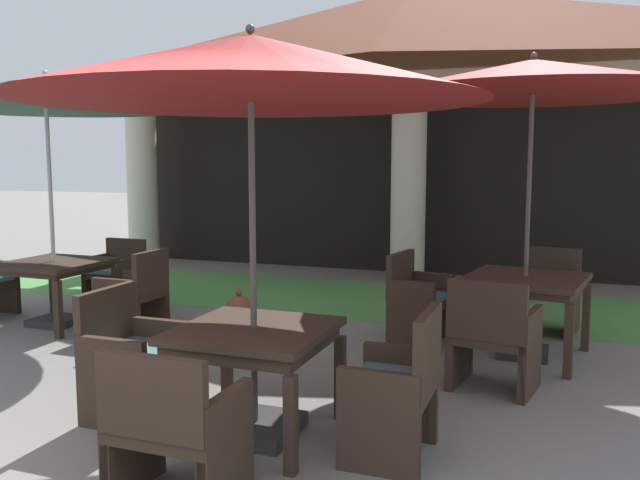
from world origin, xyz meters
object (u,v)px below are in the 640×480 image
(patio_chair_mid_left_north, at_px, (547,293))
(patio_table_mid_right, at_px, (54,269))
(patio_chair_mid_left_west, at_px, (417,300))
(patio_chair_near_foreground_west, at_px, (132,358))
(patio_chair_near_foreground_south, at_px, (174,430))
(patio_table_mid_left, at_px, (525,286))
(patio_chair_mid_right_east, at_px, (135,295))
(terracotta_urn, at_px, (239,308))
(patio_umbrella_mid_left, at_px, (533,79))
(patio_chair_near_foreground_east, at_px, (397,390))
(patio_umbrella_near_foreground, at_px, (251,71))
(patio_table_near_foreground, at_px, (254,342))
(patio_chair_mid_left_south, at_px, (493,338))
(patio_umbrella_mid_right, at_px, (46,94))
(patio_chair_mid_right_north, at_px, (117,274))

(patio_chair_mid_left_north, distance_m, patio_table_mid_right, 5.38)
(patio_chair_mid_left_west, bearing_deg, patio_chair_near_foreground_west, -19.66)
(patio_chair_near_foreground_south, bearing_deg, patio_table_mid_left, 65.37)
(patio_chair_mid_right_east, bearing_deg, terracotta_urn, -41.14)
(terracotta_urn, bearing_deg, patio_umbrella_mid_left, -5.72)
(patio_chair_near_foreground_south, relative_size, patio_table_mid_right, 0.86)
(patio_chair_near_foreground_east, bearing_deg, patio_chair_mid_left_north, -12.65)
(patio_umbrella_near_foreground, bearing_deg, patio_table_mid_left, 57.23)
(patio_chair_near_foreground_west, distance_m, patio_table_mid_right, 3.09)
(patio_chair_mid_left_north, height_order, terracotta_urn, patio_chair_mid_left_north)
(patio_chair_near_foreground_east, height_order, patio_chair_near_foreground_west, patio_chair_near_foreground_east)
(patio_chair_near_foreground_west, bearing_deg, patio_table_mid_right, -128.40)
(patio_chair_near_foreground_south, height_order, patio_chair_near_foreground_west, patio_chair_near_foreground_west)
(patio_table_near_foreground, height_order, patio_chair_mid_left_west, patio_chair_mid_left_west)
(patio_chair_near_foreground_west, height_order, patio_umbrella_mid_left, patio_umbrella_mid_left)
(patio_chair_near_foreground_south, distance_m, patio_chair_mid_left_south, 2.76)
(patio_umbrella_mid_right, relative_size, terracotta_urn, 8.06)
(patio_chair_near_foreground_west, xyz_separation_m, patio_table_mid_left, (2.55, 2.46, 0.24))
(patio_umbrella_mid_left, bearing_deg, patio_chair_mid_left_west, 169.98)
(patio_chair_near_foreground_south, distance_m, patio_chair_mid_right_east, 3.68)
(patio_umbrella_mid_left, distance_m, terracotta_urn, 3.94)
(patio_chair_mid_left_west, height_order, patio_chair_mid_left_south, patio_chair_mid_left_south)
(terracotta_urn, bearing_deg, patio_chair_mid_left_north, 12.45)
(terracotta_urn, bearing_deg, patio_table_mid_right, -155.46)
(patio_table_mid_left, distance_m, patio_umbrella_mid_right, 5.32)
(patio_chair_mid_left_west, bearing_deg, patio_chair_near_foreground_south, 1.38)
(patio_umbrella_near_foreground, bearing_deg, patio_table_near_foreground, 86.42)
(patio_chair_near_foreground_east, xyz_separation_m, patio_umbrella_mid_left, (0.62, 2.47, 2.11))
(patio_chair_near_foreground_south, distance_m, patio_table_mid_left, 3.78)
(patio_umbrella_mid_right, relative_size, patio_chair_mid_right_east, 3.36)
(patio_chair_near_foreground_south, bearing_deg, patio_chair_mid_left_north, 68.62)
(patio_chair_mid_left_south, bearing_deg, patio_chair_mid_left_west, 134.96)
(patio_chair_near_foreground_west, relative_size, patio_chair_mid_left_south, 1.00)
(patio_chair_near_foreground_south, xyz_separation_m, patio_chair_mid_left_north, (1.77, 4.46, 0.01))
(patio_chair_mid_left_west, relative_size, patio_umbrella_mid_right, 0.30)
(patio_chair_near_foreground_west, distance_m, patio_umbrella_mid_left, 4.12)
(patio_table_mid_left, relative_size, patio_table_mid_right, 1.17)
(patio_table_near_foreground, bearing_deg, patio_chair_mid_left_south, 45.37)
(patio_table_near_foreground, xyz_separation_m, patio_chair_near_foreground_south, (-0.00, -0.96, -0.22))
(patio_chair_near_foreground_west, xyz_separation_m, patio_umbrella_mid_right, (-2.41, 1.93, 2.11))
(patio_chair_near_foreground_south, distance_m, patio_chair_mid_left_north, 4.80)
(patio_chair_mid_left_south, height_order, patio_umbrella_mid_right, patio_umbrella_mid_right)
(patio_chair_mid_left_west, distance_m, patio_chair_mid_right_north, 3.91)
(patio_chair_near_foreground_south, xyz_separation_m, patio_chair_mid_left_south, (1.41, 2.38, 0.01))
(patio_umbrella_mid_left, bearing_deg, patio_table_mid_right, -173.91)
(patio_chair_near_foreground_east, xyz_separation_m, patio_chair_mid_right_north, (-4.31, 3.00, -0.03))
(patio_chair_near_foreground_south, bearing_deg, patio_chair_near_foreground_east, 44.91)
(patio_chair_mid_left_north, bearing_deg, patio_umbrella_mid_left, 90.00)
(patio_umbrella_near_foreground, relative_size, patio_umbrella_mid_right, 1.00)
(patio_table_near_foreground, bearing_deg, patio_chair_near_foreground_south, -90.29)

